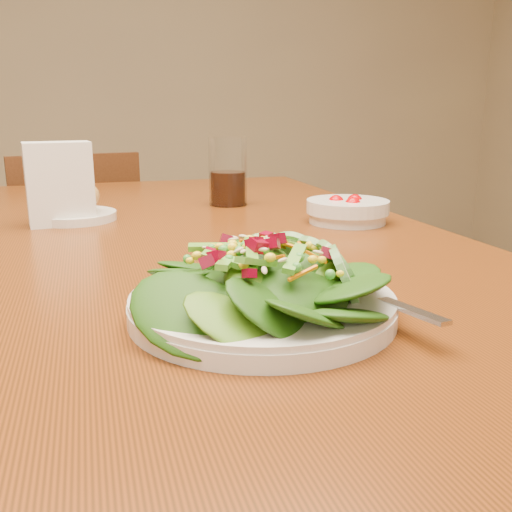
{
  "coord_description": "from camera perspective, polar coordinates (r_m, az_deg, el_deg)",
  "views": [
    {
      "loc": [
        -0.1,
        -0.85,
        0.94
      ],
      "look_at": [
        0.05,
        -0.35,
        0.8
      ],
      "focal_mm": 40.0,
      "sensor_mm": 36.0,
      "label": 1
    }
  ],
  "objects": [
    {
      "name": "dining_table",
      "position": [
        0.91,
        -9.5,
        -4.37
      ],
      "size": [
        0.9,
        1.4,
        0.75
      ],
      "color": "#682C0C",
      "rests_on": "ground_plane"
    },
    {
      "name": "chair_far",
      "position": [
        1.86,
        -17.44,
        -1.97
      ],
      "size": [
        0.44,
        0.44,
        0.82
      ],
      "rotation": [
        0.0,
        0.0,
        3.33
      ],
      "color": "#44220E",
      "rests_on": "ground_plane"
    },
    {
      "name": "salad_plate",
      "position": [
        0.53,
        1.54,
        -3.24
      ],
      "size": [
        0.26,
        0.25,
        0.07
      ],
      "rotation": [
        0.0,
        0.0,
        -0.02
      ],
      "color": "silver",
      "rests_on": "dining_table"
    },
    {
      "name": "bread_plate",
      "position": [
        1.04,
        -17.78,
        5.01
      ],
      "size": [
        0.14,
        0.14,
        0.07
      ],
      "color": "silver",
      "rests_on": "dining_table"
    },
    {
      "name": "tomato_bowl",
      "position": [
        0.99,
        9.14,
        4.51
      ],
      "size": [
        0.14,
        0.14,
        0.05
      ],
      "color": "silver",
      "rests_on": "dining_table"
    },
    {
      "name": "drinking_glass",
      "position": [
        1.15,
        -2.83,
        7.95
      ],
      "size": [
        0.08,
        0.08,
        0.13
      ],
      "color": "silver",
      "rests_on": "dining_table"
    },
    {
      "name": "napkin_holder",
      "position": [
        1.01,
        -19.07,
        7.06
      ],
      "size": [
        0.11,
        0.07,
        0.14
      ],
      "rotation": [
        0.0,
        0.0,
        0.13
      ],
      "color": "white",
      "rests_on": "dining_table"
    }
  ]
}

